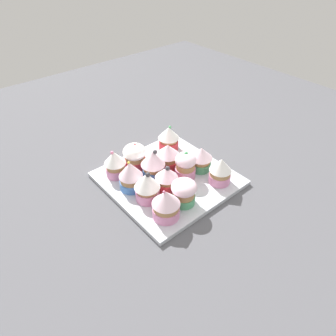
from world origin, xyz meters
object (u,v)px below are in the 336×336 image
object	(u,v)px
cupcake_0	(166,204)
cupcake_8	(153,164)
cupcake_1	(184,192)
cupcake_7	(131,175)
cupcake_11	(135,156)
cupcake_6	(201,158)
baking_tray	(168,179)
cupcake_5	(185,165)
cupcake_3	(147,186)
cupcake_4	(167,178)
cupcake_10	(115,163)
cupcake_12	(169,138)
cupcake_9	(168,156)
cupcake_2	(220,171)

from	to	relation	value
cupcake_0	cupcake_8	size ratio (longest dim) A/B	0.91
cupcake_1	cupcake_7	xyz separation A→B (cm)	(-6.30, 12.38, 0.46)
cupcake_7	cupcake_11	world-z (taller)	cupcake_7
cupcake_6	cupcake_8	bearing A→B (deg)	155.18
cupcake_6	cupcake_11	distance (cm)	17.70
baking_tray	cupcake_6	world-z (taller)	cupcake_6
cupcake_7	cupcake_11	xyz separation A→B (cm)	(5.85, 6.52, -0.38)
cupcake_0	cupcake_5	xyz separation A→B (cm)	(12.95, 7.56, -0.17)
baking_tray	cupcake_3	distance (cm)	10.60
cupcake_4	cupcake_10	distance (cm)	14.49
cupcake_8	cupcake_0	bearing A→B (deg)	-116.86
cupcake_0	cupcake_7	xyz separation A→B (cm)	(-0.29, 13.05, 0.10)
cupcake_10	baking_tray	bearing A→B (deg)	-43.99
cupcake_5	cupcake_12	distance (cm)	13.75
cupcake_4	cupcake_7	world-z (taller)	cupcake_7
cupcake_3	cupcake_9	bearing A→B (deg)	28.53
cupcake_9	cupcake_7	bearing A→B (deg)	-177.19
baking_tray	cupcake_12	world-z (taller)	cupcake_12
cupcake_12	cupcake_2	bearing A→B (deg)	-90.05
cupcake_3	cupcake_0	bearing A→B (deg)	-92.43
baking_tray	cupcake_0	distance (cm)	14.56
cupcake_3	cupcake_8	distance (cm)	8.29
cupcake_8	cupcake_11	xyz separation A→B (cm)	(-0.92, 6.79, -0.75)
cupcake_2	cupcake_12	world-z (taller)	cupcake_12
cupcake_1	cupcake_10	xyz separation A→B (cm)	(-6.53, 19.11, 0.46)
cupcake_3	cupcake_12	world-z (taller)	cupcake_3
cupcake_8	cupcake_9	distance (cm)	5.74
cupcake_12	cupcake_6	bearing A→B (deg)	-89.33
cupcake_1	cupcake_3	xyz separation A→B (cm)	(-5.70, 6.57, 0.58)
cupcake_5	cupcake_11	size ratio (longest dim) A/B	1.05
cupcake_7	cupcake_1	bearing A→B (deg)	-63.03
baking_tray	cupcake_4	distance (cm)	6.35
cupcake_4	cupcake_5	bearing A→B (deg)	6.03
baking_tray	cupcake_11	world-z (taller)	cupcake_11
cupcake_4	cupcake_10	world-z (taller)	cupcake_10
cupcake_6	cupcake_9	size ratio (longest dim) A/B	0.94
cupcake_9	cupcake_0	bearing A→B (deg)	-131.58
cupcake_4	cupcake_10	bearing A→B (deg)	116.57
cupcake_0	cupcake_8	distance (cm)	14.33
cupcake_3	cupcake_8	size ratio (longest dim) A/B	0.96
baking_tray	cupcake_8	xyz separation A→B (cm)	(-2.87, 2.52, 4.90)
cupcake_1	cupcake_6	size ratio (longest dim) A/B	0.98
cupcake_6	cupcake_12	world-z (taller)	cupcake_12
baking_tray	cupcake_11	size ratio (longest dim) A/B	4.26
cupcake_8	cupcake_11	size ratio (longest dim) A/B	1.18
cupcake_0	cupcake_4	bearing A→B (deg)	48.87
cupcake_0	cupcake_8	bearing A→B (deg)	63.14
cupcake_12	baking_tray	bearing A→B (deg)	-131.36
cupcake_6	cupcake_8	world-z (taller)	cupcake_8
cupcake_4	cupcake_9	distance (cm)	9.21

